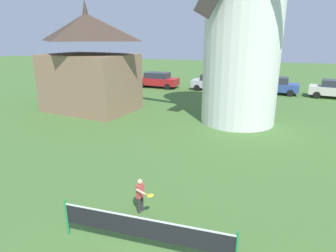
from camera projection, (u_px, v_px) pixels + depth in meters
The scene contains 8 objects.
windmill at pixel (245, 7), 17.07m from camera, with size 7.73×5.22×13.80m.
tennis_net at pixel (144, 229), 7.52m from camera, with size 4.63×0.06×1.10m.
player_far at pixel (141, 194), 9.23m from camera, with size 0.67×0.61×1.13m.
parked_car_red at pixel (157, 80), 31.03m from camera, with size 4.44×2.15×1.56m.
parked_car_silver at pixel (213, 82), 29.42m from camera, with size 4.21×2.15×1.56m.
parked_car_blue at pixel (274, 85), 27.74m from camera, with size 4.41×2.06×1.56m.
parked_car_cream at pixel (336, 89), 25.79m from camera, with size 4.51×2.42×1.56m.
chapel at pixel (89, 65), 21.12m from camera, with size 6.97×5.59×7.60m.
Camera 1 is at (2.06, -3.54, 5.36)m, focal length 32.06 mm.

